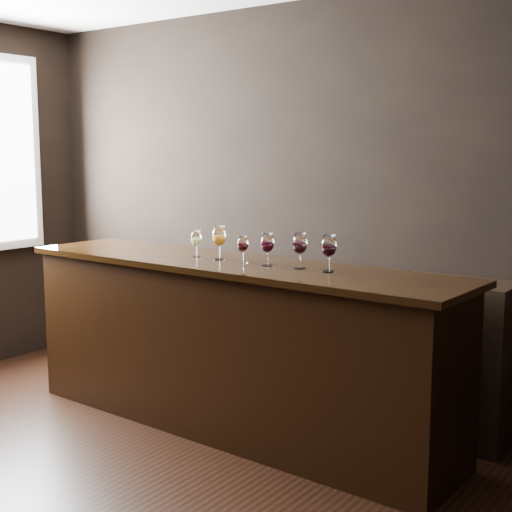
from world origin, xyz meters
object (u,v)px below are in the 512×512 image
Objects in this scene: glass_red_b at (267,243)px; glass_red_d at (329,247)px; bar_counter at (232,349)px; glass_white at (196,239)px; glass_red_c at (300,244)px; back_bar_shelf at (309,335)px; glass_red_a at (243,245)px; glass_amber at (219,237)px.

glass_red_d reaches higher than glass_red_b.
glass_white is at bearing 177.55° from bar_counter.
glass_red_c is at bearing 8.59° from glass_red_b.
glass_red_b is at bearing -81.23° from back_bar_shelf.
glass_red_a is 0.19m from glass_red_b.
glass_red_c is (0.21, 0.03, 0.01)m from glass_red_b.
glass_white is 0.83× the size of glass_red_c.
glass_red_d reaches higher than bar_counter.
back_bar_shelf is 0.98m from glass_red_b.
glass_amber reaches higher than glass_white.
glass_red_c is 0.20m from glass_red_d.
glass_amber is at bearing -115.11° from back_bar_shelf.
bar_counter is 13.94× the size of glass_red_d.
glass_amber reaches higher than glass_red_a.
glass_red_c reaches higher than back_bar_shelf.
glass_white reaches higher than bar_counter.
back_bar_shelf is 12.85× the size of glass_amber.
bar_counter is 17.68× the size of glass_red_a.
glass_amber is 1.27× the size of glass_red_a.
glass_red_c is at bearing 177.88° from glass_red_d.
bar_counter is 0.68m from back_bar_shelf.
glass_amber is 1.08× the size of glass_red_b.
glass_red_d is at bearing 3.79° from bar_counter.
glass_red_a is at bearing -177.54° from glass_red_d.
glass_red_c is at bearing 4.75° from glass_red_a.
glass_white is 0.81× the size of glass_red_d.
bar_counter is at bearing -176.87° from glass_red_c.
glass_white is 0.19m from glass_amber.
glass_white is 0.79m from glass_red_c.
glass_red_b is at bearing 1.15° from bar_counter.
bar_counter is 13.89× the size of glass_amber.
back_bar_shelf is at bearing 98.77° from glass_red_b.
glass_red_c is 0.98× the size of glass_red_d.
glass_red_d is at bearing 2.46° from glass_red_a.
glass_red_a reaches higher than back_bar_shelf.
glass_amber and glass_red_d have the same top height.
glass_amber is at bearing 0.61° from glass_white.
glass_amber is at bearing 169.40° from bar_counter.
glass_red_d is (0.99, -0.01, 0.03)m from glass_white.
glass_red_c is at bearing 0.13° from glass_white.
glass_red_a reaches higher than bar_counter.
glass_red_c reaches higher than glass_red_b.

